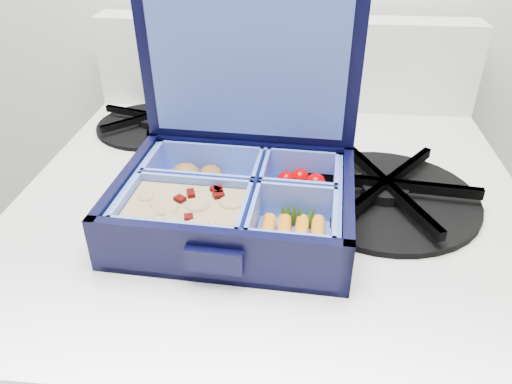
# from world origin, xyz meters

# --- Properties ---
(bento_box) EXTENTS (0.23, 0.18, 0.05)m
(bento_box) POSITION_xyz_m (-0.01, 1.63, 0.84)
(bento_box) COLOR black
(bento_box) RESTS_ON stove
(burner_grate) EXTENTS (0.22, 0.22, 0.03)m
(burner_grate) POSITION_xyz_m (0.14, 1.69, 0.83)
(burner_grate) COLOR black
(burner_grate) RESTS_ON stove
(burner_grate_rear) EXTENTS (0.19, 0.19, 0.02)m
(burner_grate_rear) POSITION_xyz_m (-0.15, 1.85, 0.82)
(burner_grate_rear) COLOR black
(burner_grate_rear) RESTS_ON stove
(fork) EXTENTS (0.14, 0.16, 0.01)m
(fork) POSITION_xyz_m (-0.01, 1.77, 0.82)
(fork) COLOR #B2B4CF
(fork) RESTS_ON stove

